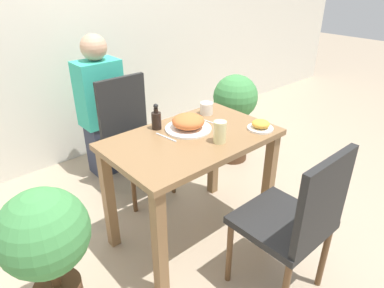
{
  "coord_description": "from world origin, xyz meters",
  "views": [
    {
      "loc": [
        -1.18,
        -1.34,
        1.6
      ],
      "look_at": [
        0.0,
        0.0,
        0.68
      ],
      "focal_mm": 32.0,
      "sensor_mm": 36.0,
      "label": 1
    }
  ],
  "objects_px": {
    "food_plate": "(188,123)",
    "potted_plant_left": "(47,247)",
    "potted_plant_right": "(235,110)",
    "juice_glass": "(220,132)",
    "person_figure": "(101,108)",
    "side_plate": "(261,125)",
    "drink_cup": "(207,108)",
    "chair_near": "(296,219)",
    "sauce_bottle": "(156,119)",
    "chair_far": "(132,131)"
  },
  "relations": [
    {
      "from": "juice_glass",
      "to": "potted_plant_left",
      "type": "xyz_separation_m",
      "value": [
        -0.98,
        0.07,
        -0.28
      ]
    },
    {
      "from": "sauce_bottle",
      "to": "chair_far",
      "type": "bearing_deg",
      "value": 77.12
    },
    {
      "from": "juice_glass",
      "to": "potted_plant_right",
      "type": "height_order",
      "value": "juice_glass"
    },
    {
      "from": "drink_cup",
      "to": "sauce_bottle",
      "type": "relative_size",
      "value": 0.53
    },
    {
      "from": "potted_plant_left",
      "to": "chair_near",
      "type": "bearing_deg",
      "value": -31.39
    },
    {
      "from": "chair_far",
      "to": "side_plate",
      "type": "distance_m",
      "value": 1.01
    },
    {
      "from": "juice_glass",
      "to": "potted_plant_right",
      "type": "relative_size",
      "value": 0.16
    },
    {
      "from": "potted_plant_left",
      "to": "potted_plant_right",
      "type": "xyz_separation_m",
      "value": [
        1.88,
        0.61,
        -0.03
      ]
    },
    {
      "from": "sauce_bottle",
      "to": "person_figure",
      "type": "height_order",
      "value": "person_figure"
    },
    {
      "from": "chair_near",
      "to": "chair_far",
      "type": "distance_m",
      "value": 1.4
    },
    {
      "from": "chair_far",
      "to": "juice_glass",
      "type": "relative_size",
      "value": 7.12
    },
    {
      "from": "potted_plant_left",
      "to": "person_figure",
      "type": "bearing_deg",
      "value": 52.68
    },
    {
      "from": "chair_far",
      "to": "person_figure",
      "type": "distance_m",
      "value": 0.4
    },
    {
      "from": "potted_plant_right",
      "to": "juice_glass",
      "type": "bearing_deg",
      "value": -142.75
    },
    {
      "from": "juice_glass",
      "to": "potted_plant_right",
      "type": "bearing_deg",
      "value": 37.25
    },
    {
      "from": "side_plate",
      "to": "potted_plant_right",
      "type": "relative_size",
      "value": 0.2
    },
    {
      "from": "potted_plant_right",
      "to": "person_figure",
      "type": "height_order",
      "value": "person_figure"
    },
    {
      "from": "juice_glass",
      "to": "sauce_bottle",
      "type": "relative_size",
      "value": 0.78
    },
    {
      "from": "food_plate",
      "to": "potted_plant_left",
      "type": "relative_size",
      "value": 0.35
    },
    {
      "from": "potted_plant_left",
      "to": "person_figure",
      "type": "distance_m",
      "value": 1.49
    },
    {
      "from": "side_plate",
      "to": "person_figure",
      "type": "xyz_separation_m",
      "value": [
        -0.39,
        1.3,
        -0.17
      ]
    },
    {
      "from": "chair_far",
      "to": "sauce_bottle",
      "type": "distance_m",
      "value": 0.57
    },
    {
      "from": "sauce_bottle",
      "to": "person_figure",
      "type": "xyz_separation_m",
      "value": [
        0.07,
        0.88,
        -0.21
      ]
    },
    {
      "from": "chair_near",
      "to": "drink_cup",
      "type": "xyz_separation_m",
      "value": [
        0.22,
        0.88,
        0.26
      ]
    },
    {
      "from": "juice_glass",
      "to": "chair_near",
      "type": "bearing_deg",
      "value": -89.2
    },
    {
      "from": "chair_far",
      "to": "potted_plant_left",
      "type": "xyz_separation_m",
      "value": [
        -0.94,
        -0.79,
        0.01
      ]
    },
    {
      "from": "side_plate",
      "to": "drink_cup",
      "type": "bearing_deg",
      "value": 101.23
    },
    {
      "from": "sauce_bottle",
      "to": "chair_near",
      "type": "bearing_deg",
      "value": -79.7
    },
    {
      "from": "chair_far",
      "to": "side_plate",
      "type": "xyz_separation_m",
      "value": [
        0.36,
        -0.91,
        0.25
      ]
    },
    {
      "from": "person_figure",
      "to": "juice_glass",
      "type": "bearing_deg",
      "value": -86.2
    },
    {
      "from": "chair_far",
      "to": "food_plate",
      "type": "distance_m",
      "value": 0.68
    },
    {
      "from": "chair_near",
      "to": "potted_plant_left",
      "type": "height_order",
      "value": "chair_near"
    },
    {
      "from": "food_plate",
      "to": "person_figure",
      "type": "height_order",
      "value": "person_figure"
    },
    {
      "from": "chair_near",
      "to": "side_plate",
      "type": "xyz_separation_m",
      "value": [
        0.3,
        0.49,
        0.25
      ]
    },
    {
      "from": "chair_near",
      "to": "sauce_bottle",
      "type": "height_order",
      "value": "chair_near"
    },
    {
      "from": "food_plate",
      "to": "person_figure",
      "type": "xyz_separation_m",
      "value": [
        -0.06,
        1.01,
        -0.19
      ]
    },
    {
      "from": "chair_near",
      "to": "potted_plant_right",
      "type": "distance_m",
      "value": 1.5
    },
    {
      "from": "chair_near",
      "to": "food_plate",
      "type": "height_order",
      "value": "chair_near"
    },
    {
      "from": "potted_plant_right",
      "to": "chair_near",
      "type": "bearing_deg",
      "value": -126.14
    },
    {
      "from": "juice_glass",
      "to": "sauce_bottle",
      "type": "xyz_separation_m",
      "value": [
        -0.16,
        0.38,
        -0.0
      ]
    },
    {
      "from": "chair_far",
      "to": "chair_near",
      "type": "bearing_deg",
      "value": -87.78
    },
    {
      "from": "chair_near",
      "to": "side_plate",
      "type": "height_order",
      "value": "chair_near"
    },
    {
      "from": "side_plate",
      "to": "person_figure",
      "type": "height_order",
      "value": "person_figure"
    },
    {
      "from": "potted_plant_right",
      "to": "person_figure",
      "type": "bearing_deg",
      "value": 149.43
    },
    {
      "from": "drink_cup",
      "to": "person_figure",
      "type": "bearing_deg",
      "value": 109.18
    },
    {
      "from": "chair_far",
      "to": "side_plate",
      "type": "bearing_deg",
      "value": -68.61
    },
    {
      "from": "sauce_bottle",
      "to": "juice_glass",
      "type": "bearing_deg",
      "value": -67.34
    },
    {
      "from": "chair_far",
      "to": "juice_glass",
      "type": "xyz_separation_m",
      "value": [
        0.05,
        -0.87,
        0.28
      ]
    },
    {
      "from": "chair_near",
      "to": "person_figure",
      "type": "relative_size",
      "value": 0.76
    },
    {
      "from": "chair_near",
      "to": "drink_cup",
      "type": "height_order",
      "value": "chair_near"
    }
  ]
}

